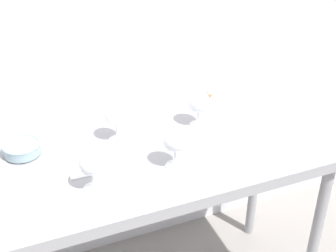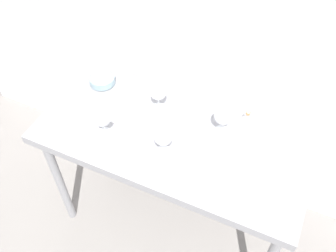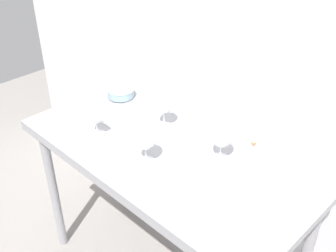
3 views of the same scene
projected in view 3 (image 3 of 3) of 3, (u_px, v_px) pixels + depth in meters
The scene contains 9 objects.
back_wall at pixel (237, 38), 1.94m from camera, with size 3.80×0.04×2.60m, color silver.
steel_counter at pixel (164, 169), 1.91m from camera, with size 1.40×0.65×0.90m.
wine_glass_near_left at pixel (95, 115), 1.91m from camera, with size 0.09×0.09×0.16m.
wine_glass_near_center at pixel (145, 140), 1.73m from camera, with size 0.09×0.09×0.17m.
wine_glass_far_right at pixel (222, 137), 1.75m from camera, with size 0.10×0.10×0.16m.
wine_glass_far_left at pixel (164, 105), 1.97m from camera, with size 0.09×0.09×0.17m.
tasting_sheet_upper at pixel (129, 121), 2.07m from camera, with size 0.17×0.21×0.00m, color white.
tasting_bowl at pixel (121, 92), 2.27m from camera, with size 0.15×0.15×0.05m.
decanter_funnel at pixel (252, 151), 1.79m from camera, with size 0.10×0.10×0.12m.
Camera 3 is at (1.07, -1.06, 2.00)m, focal length 43.83 mm.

